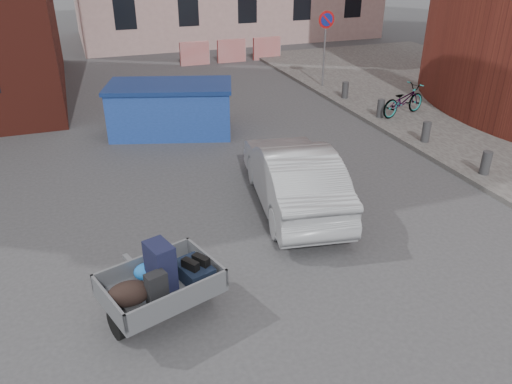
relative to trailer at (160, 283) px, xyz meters
name	(u,v)px	position (x,y,z in m)	size (l,w,h in m)	color
ground	(259,255)	(1.89, 1.01, -0.61)	(120.00, 120.00, 0.00)	#38383A
no_parking_sign	(326,33)	(7.89, 10.49, 1.41)	(0.60, 0.09, 2.65)	gray
bollards	(426,132)	(7.89, 4.41, -0.21)	(0.22, 9.02, 0.55)	#3A3A3D
barriers	(232,51)	(6.09, 16.01, -0.11)	(4.70, 0.18, 1.00)	red
trailer	(160,283)	(0.00, 0.00, 0.00)	(1.86, 1.97, 1.20)	black
dumpster	(171,109)	(1.70, 7.70, 0.11)	(3.78, 2.69, 1.43)	#2244A1
silver_car	(293,175)	(3.20, 2.54, 0.07)	(1.43, 4.09, 1.35)	#9EA0A5
bicycle	(403,100)	(8.65, 6.57, -0.03)	(0.61, 1.75, 0.92)	black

